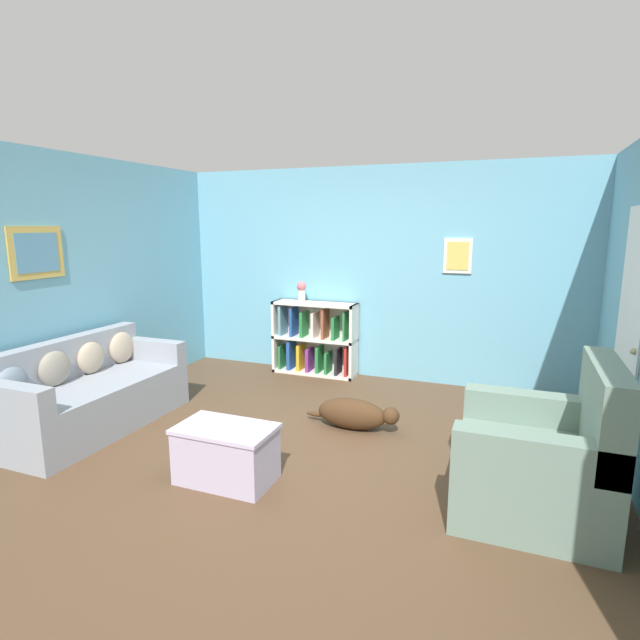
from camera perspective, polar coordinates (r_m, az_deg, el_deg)
ground_plane at (r=4.50m, az=-1.91°, el=-14.15°), size 14.00×14.00×0.00m
wall_back at (r=6.24m, az=6.24°, el=5.25°), size 5.60×0.13×2.60m
wall_left at (r=5.64m, az=-26.62°, el=3.58°), size 0.13×5.00×2.60m
couch at (r=5.25m, az=-24.88°, el=-7.68°), size 0.82×1.80×0.84m
bookshelf at (r=6.42m, az=-0.62°, el=-2.28°), size 1.09×0.30×0.94m
recliner_chair at (r=3.73m, az=24.06°, el=-14.49°), size 0.96×0.98×1.06m
coffee_table at (r=3.92m, az=-10.68°, el=-14.61°), size 0.73×0.44×0.43m
dog at (r=4.79m, az=3.95°, el=-10.65°), size 0.94×0.26×0.29m
vase at (r=6.35m, az=-2.12°, el=3.42°), size 0.12×0.12×0.26m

